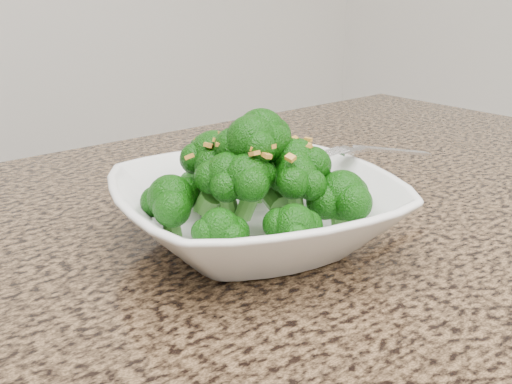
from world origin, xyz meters
TOP-DOWN VIEW (x-y plane):
  - granite_counter at (0.00, 0.30)m, footprint 1.64×1.04m
  - bowl at (0.14, 0.40)m, footprint 0.31×0.31m
  - broccoli_pile at (0.14, 0.40)m, footprint 0.22×0.22m
  - garlic_topping at (0.14, 0.40)m, footprint 0.13×0.13m
  - fork at (0.27, 0.40)m, footprint 0.17×0.05m

SIDE VIEW (x-z plane):
  - granite_counter at x=0.00m, z-range 0.87..0.90m
  - bowl at x=0.14m, z-range 0.90..0.96m
  - fork at x=0.27m, z-range 0.96..0.97m
  - broccoli_pile at x=0.14m, z-range 0.96..1.04m
  - garlic_topping at x=0.14m, z-range 1.04..1.04m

